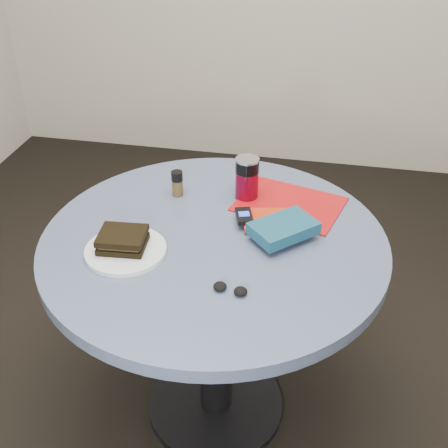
% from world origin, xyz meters
% --- Properties ---
extents(ground, '(4.00, 4.00, 0.00)m').
position_xyz_m(ground, '(0.00, 0.00, 0.00)').
color(ground, black).
rests_on(ground, ground).
extents(table, '(1.00, 1.00, 0.75)m').
position_xyz_m(table, '(0.00, 0.00, 0.59)').
color(table, black).
rests_on(table, ground).
extents(plate, '(0.29, 0.29, 0.01)m').
position_xyz_m(plate, '(-0.22, -0.12, 0.76)').
color(plate, silver).
rests_on(plate, table).
extents(sandwich, '(0.14, 0.12, 0.05)m').
position_xyz_m(sandwich, '(-0.23, -0.11, 0.79)').
color(sandwich, black).
rests_on(sandwich, plate).
extents(soda_can, '(0.10, 0.10, 0.14)m').
position_xyz_m(soda_can, '(0.06, 0.24, 0.82)').
color(soda_can, '#5E041A').
rests_on(soda_can, table).
extents(pepper_grinder, '(0.04, 0.04, 0.08)m').
position_xyz_m(pepper_grinder, '(-0.16, 0.21, 0.79)').
color(pepper_grinder, '#4C3D20').
rests_on(pepper_grinder, table).
extents(magazine, '(0.37, 0.31, 0.01)m').
position_xyz_m(magazine, '(0.20, 0.22, 0.75)').
color(magazine, '#A00E12').
rests_on(magazine, table).
extents(red_book, '(0.20, 0.15, 0.01)m').
position_xyz_m(red_book, '(0.16, 0.10, 0.76)').
color(red_book, '#AE280D').
rests_on(red_book, magazine).
extents(novel, '(0.21, 0.21, 0.04)m').
position_xyz_m(novel, '(0.20, 0.03, 0.79)').
color(novel, navy).
rests_on(novel, red_book).
extents(mp3_player, '(0.07, 0.09, 0.01)m').
position_xyz_m(mp3_player, '(0.07, 0.09, 0.78)').
color(mp3_player, black).
rests_on(mp3_player, red_book).
extents(headphones, '(0.09, 0.05, 0.02)m').
position_xyz_m(headphones, '(0.09, -0.23, 0.76)').
color(headphones, black).
rests_on(headphones, table).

